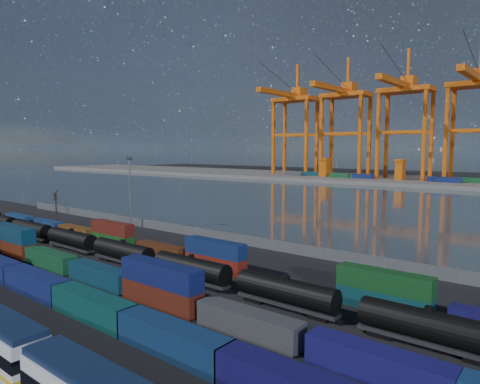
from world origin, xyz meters
The scene contains 13 objects.
ground centered at (0.00, 0.00, 0.00)m, with size 700.00×700.00×0.00m, color black.
harbor_water centered at (0.00, 105.00, 0.01)m, with size 700.00×700.00×0.00m, color #303D46.
far_quay centered at (0.00, 210.00, 1.00)m, with size 700.00×70.00×2.00m, color #514F4C.
container_row_south centered at (-10.32, -10.65, 2.00)m, with size 140.57×2.62×5.59m.
container_row_mid centered at (0.78, -3.28, 1.68)m, with size 140.86×2.42×5.15m.
container_row_north centered at (12.53, 11.64, 1.84)m, with size 140.38×2.20×4.68m.
tanker_string centered at (3.72, 5.06, 2.01)m, with size 121.54×2.80×4.01m.
waterfront_fence centered at (0.00, 28.00, 1.00)m, with size 160.12×0.12×2.20m.
bare_tree centered at (-64.16, 25.74, 3.49)m, with size 1.82×1.86×7.13m.
yard_light_mast centered at (-30.00, 26.00, 9.30)m, with size 1.60×0.40×16.60m.
gantry_cranes centered at (-7.50, 203.07, 44.62)m, with size 203.00×53.75×72.79m.
quay_containers centered at (-11.00, 195.46, 3.30)m, with size 172.58×10.99×2.60m.
straddle_carriers centered at (-2.50, 200.00, 7.82)m, with size 140.00×7.00×11.10m.
Camera 1 is at (52.79, -35.54, 18.39)m, focal length 32.00 mm.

